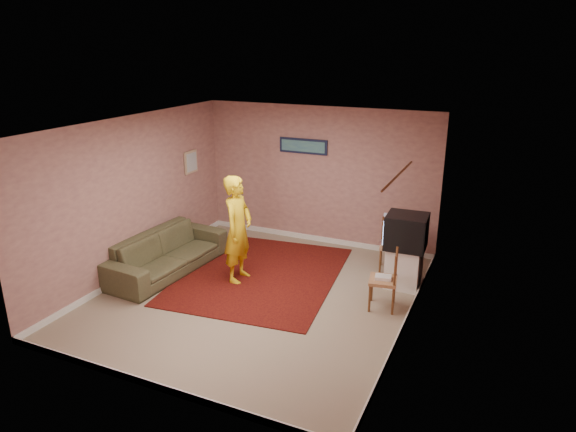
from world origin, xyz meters
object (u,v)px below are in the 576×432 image
at_px(crt_tv, 406,231).
at_px(person, 238,229).
at_px(chair_a, 392,240).
at_px(sofa, 167,253).
at_px(chair_b, 383,273).
at_px(tv_cabinet, 404,267).

relative_size(crt_tv, person, 0.38).
xyz_separation_m(chair_a, sofa, (-3.43, -1.59, -0.21)).
bearing_deg(chair_b, chair_a, 178.04).
bearing_deg(chair_a, sofa, -166.86).
bearing_deg(sofa, person, -76.32).
relative_size(tv_cabinet, person, 0.38).
relative_size(crt_tv, chair_b, 1.34).
bearing_deg(tv_cabinet, person, -161.17).
xyz_separation_m(tv_cabinet, sofa, (-3.75, -1.06, 0.00)).
distance_m(tv_cabinet, sofa, 3.90).
height_order(chair_a, sofa, chair_a).
distance_m(chair_a, sofa, 3.78).
xyz_separation_m(crt_tv, chair_b, (-0.12, -0.82, -0.38)).
xyz_separation_m(chair_a, chair_b, (0.19, -1.35, 0.01)).
bearing_deg(crt_tv, chair_b, -101.36).
relative_size(tv_cabinet, sofa, 0.29).
distance_m(tv_cabinet, chair_a, 0.66).
distance_m(chair_a, chair_b, 1.37).
bearing_deg(chair_b, tv_cabinet, 160.93).
xyz_separation_m(tv_cabinet, chair_a, (-0.32, 0.53, 0.21)).
bearing_deg(chair_b, crt_tv, 161.35).
height_order(tv_cabinet, person, person).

